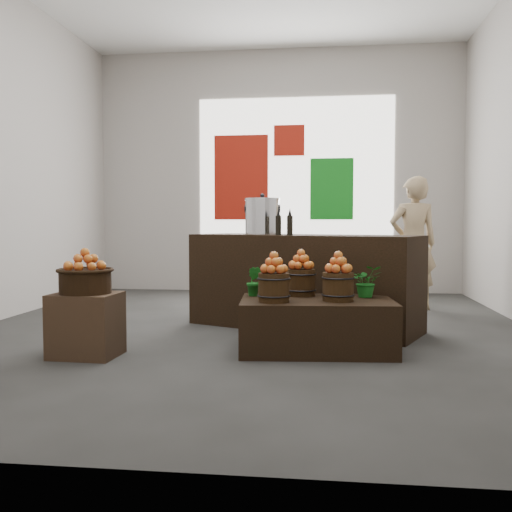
# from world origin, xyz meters

# --- Properties ---
(ground) EXTENTS (7.00, 7.00, 0.00)m
(ground) POSITION_xyz_m (0.00, 0.00, 0.00)
(ground) COLOR #353533
(ground) RESTS_ON ground
(back_wall) EXTENTS (6.00, 0.04, 4.00)m
(back_wall) POSITION_xyz_m (0.00, 3.50, 2.00)
(back_wall) COLOR #AFA8A1
(back_wall) RESTS_ON ground
(back_opening) EXTENTS (3.20, 0.02, 2.40)m
(back_opening) POSITION_xyz_m (0.30, 3.48, 2.00)
(back_opening) COLOR white
(back_opening) RESTS_ON back_wall
(deco_red_left) EXTENTS (0.90, 0.04, 1.40)m
(deco_red_left) POSITION_xyz_m (-0.60, 3.47, 1.90)
(deco_red_left) COLOR #A1190C
(deco_red_left) RESTS_ON back_wall
(deco_green_right) EXTENTS (0.70, 0.04, 1.00)m
(deco_green_right) POSITION_xyz_m (0.90, 3.47, 1.70)
(deco_green_right) COLOR #137D1B
(deco_green_right) RESTS_ON back_wall
(deco_red_upper) EXTENTS (0.50, 0.04, 0.50)m
(deco_red_upper) POSITION_xyz_m (0.20, 3.47, 2.50)
(deco_red_upper) COLOR #A1190C
(deco_red_upper) RESTS_ON back_wall
(crate) EXTENTS (0.56, 0.47, 0.54)m
(crate) POSITION_xyz_m (-1.23, -1.37, 0.27)
(crate) COLOR brown
(crate) RESTS_ON ground
(wicker_basket) EXTENTS (0.44, 0.44, 0.20)m
(wicker_basket) POSITION_xyz_m (-1.23, -1.37, 0.64)
(wicker_basket) COLOR black
(wicker_basket) RESTS_ON crate
(apples_in_basket) EXTENTS (0.34, 0.34, 0.18)m
(apples_in_basket) POSITION_xyz_m (-1.23, -1.37, 0.83)
(apples_in_basket) COLOR #AC051D
(apples_in_basket) RESTS_ON wicker_basket
(display_table) EXTENTS (1.40, 0.93, 0.46)m
(display_table) POSITION_xyz_m (0.73, -0.92, 0.23)
(display_table) COLOR black
(display_table) RESTS_ON ground
(apple_bucket_front_left) EXTENTS (0.27, 0.27, 0.25)m
(apple_bucket_front_left) POSITION_xyz_m (0.36, -1.13, 0.59)
(apple_bucket_front_left) COLOR #311D0D
(apple_bucket_front_left) RESTS_ON display_table
(apples_in_bucket_front_left) EXTENTS (0.20, 0.20, 0.18)m
(apples_in_bucket_front_left) POSITION_xyz_m (0.36, -1.13, 0.80)
(apples_in_bucket_front_left) COLOR #AC051D
(apples_in_bucket_front_left) RESTS_ON apple_bucket_front_left
(apple_bucket_front_right) EXTENTS (0.27, 0.27, 0.25)m
(apple_bucket_front_right) POSITION_xyz_m (0.91, -1.01, 0.59)
(apple_bucket_front_right) COLOR #311D0D
(apple_bucket_front_right) RESTS_ON display_table
(apples_in_bucket_front_right) EXTENTS (0.20, 0.20, 0.18)m
(apples_in_bucket_front_right) POSITION_xyz_m (0.91, -1.01, 0.80)
(apples_in_bucket_front_right) COLOR #AC051D
(apples_in_bucket_front_right) RESTS_ON apple_bucket_front_right
(apple_bucket_rear) EXTENTS (0.27, 0.27, 0.25)m
(apple_bucket_rear) POSITION_xyz_m (0.57, -0.68, 0.59)
(apple_bucket_rear) COLOR #311D0D
(apple_bucket_rear) RESTS_ON display_table
(apples_in_bucket_rear) EXTENTS (0.20, 0.20, 0.18)m
(apples_in_bucket_rear) POSITION_xyz_m (0.57, -0.68, 0.80)
(apples_in_bucket_rear) COLOR #AC051D
(apples_in_bucket_rear) RESTS_ON apple_bucket_rear
(herb_garnish_right) EXTENTS (0.30, 0.27, 0.29)m
(herb_garnish_right) POSITION_xyz_m (1.18, -0.73, 0.61)
(herb_garnish_right) COLOR #14621A
(herb_garnish_right) RESTS_ON display_table
(herb_garnish_left) EXTENTS (0.19, 0.17, 0.28)m
(herb_garnish_left) POSITION_xyz_m (0.15, -0.78, 0.60)
(herb_garnish_left) COLOR #14621A
(herb_garnish_left) RESTS_ON display_table
(counter) EXTENTS (2.59, 1.72, 1.02)m
(counter) POSITION_xyz_m (0.56, 0.18, 0.51)
(counter) COLOR black
(counter) RESTS_ON ground
(stock_pot_left) EXTENTS (0.38, 0.38, 0.38)m
(stock_pot_left) POSITION_xyz_m (0.10, 0.39, 1.21)
(stock_pot_left) COLOR silver
(stock_pot_left) RESTS_ON counter
(oil_cruets) EXTENTS (0.19, 0.13, 0.28)m
(oil_cruets) POSITION_xyz_m (0.46, -0.05, 1.16)
(oil_cruets) COLOR black
(oil_cruets) RESTS_ON counter
(shopper) EXTENTS (0.71, 0.53, 1.75)m
(shopper) POSITION_xyz_m (1.95, 1.71, 0.88)
(shopper) COLOR tan
(shopper) RESTS_ON ground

